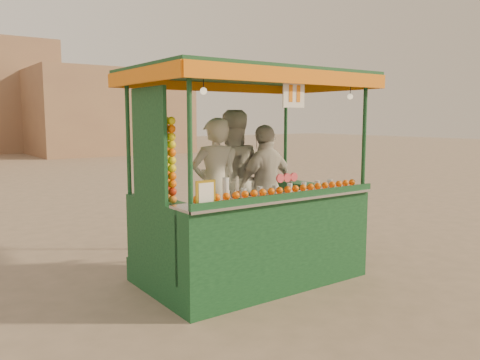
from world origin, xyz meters
TOP-DOWN VIEW (x-y plane):
  - ground at (0.00, 0.00)m, footprint 90.00×90.00m
  - building_right at (7.00, 24.00)m, footprint 9.00×6.00m
  - juice_cart at (-0.17, -0.23)m, footprint 3.02×1.96m
  - vendor_left at (-0.43, 0.19)m, footprint 0.73×0.53m
  - vendor_middle at (-0.03, 0.39)m, footprint 1.08×0.92m
  - vendor_right at (0.35, 0.07)m, footprint 1.06×0.54m

SIDE VIEW (x-z plane):
  - ground at x=0.00m, z-range 0.00..0.00m
  - juice_cart at x=-0.17m, z-range -0.49..2.26m
  - vendor_right at x=0.35m, z-range 0.32..2.06m
  - vendor_left at x=-0.43m, z-range 0.32..2.15m
  - vendor_middle at x=-0.03m, z-range 0.32..2.26m
  - building_right at x=7.00m, z-range 0.00..5.00m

